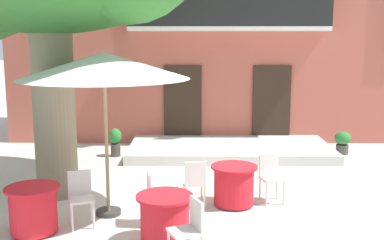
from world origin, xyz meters
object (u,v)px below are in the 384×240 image
object	(u,v)px
cafe_umbrella	(104,66)
cafe_chair_middle_1	(194,181)
cafe_table_front	(33,209)
ground_planter_left	(115,141)
cafe_table_middle	(234,185)
cafe_chair_middle_0	(271,174)
cafe_chair_near_tree_1	(155,194)
cafe_chair_near_tree_0	(190,227)
cafe_chair_front_0	(81,194)
cafe_table_near_tree	(165,219)
ground_planter_right	(343,141)

from	to	relation	value
cafe_umbrella	cafe_chair_middle_1	bearing A→B (deg)	10.84
cafe_table_front	ground_planter_left	xyz separation A→B (m)	(0.47, 5.02, 0.03)
cafe_table_middle	cafe_chair_middle_0	distance (m)	0.77
cafe_chair_near_tree_1	cafe_table_front	world-z (taller)	cafe_chair_near_tree_1
cafe_umbrella	ground_planter_left	xyz separation A→B (m)	(-0.57, 4.21, -2.19)
cafe_chair_near_tree_0	cafe_table_front	bearing A→B (deg)	157.63
cafe_table_middle	cafe_chair_near_tree_1	bearing A→B (deg)	-145.60
cafe_chair_near_tree_0	cafe_chair_front_0	distance (m)	2.27
cafe_chair_near_tree_0	cafe_chair_middle_1	xyz separation A→B (m)	(0.06, 2.13, 0.00)
cafe_table_near_tree	cafe_table_middle	bearing A→B (deg)	54.86
ground_planter_right	cafe_umbrella	bearing A→B (deg)	-140.62
cafe_table_front	ground_planter_right	distance (m)	8.43
ground_planter_right	ground_planter_left	bearing A→B (deg)	-177.11
cafe_chair_middle_0	cafe_table_front	world-z (taller)	cafe_chair_middle_0
cafe_chair_near_tree_0	cafe_table_middle	size ratio (longest dim) A/B	1.05
cafe_chair_near_tree_0	cafe_table_front	distance (m)	2.71
cafe_table_middle	ground_planter_left	world-z (taller)	cafe_table_middle
ground_planter_right	cafe_table_front	bearing A→B (deg)	-140.86
cafe_chair_near_tree_0	cafe_table_middle	xyz separation A→B (m)	(0.79, 2.32, -0.14)
ground_planter_right	cafe_table_near_tree	bearing A→B (deg)	-127.80
cafe_table_near_tree	cafe_chair_front_0	size ratio (longest dim) A/B	0.95
cafe_table_middle	cafe_table_front	size ratio (longest dim) A/B	1.00
cafe_table_middle	ground_planter_right	distance (m)	5.18
cafe_chair_near_tree_0	ground_planter_right	distance (m)	7.53
cafe_chair_front_0	cafe_umbrella	size ratio (longest dim) A/B	0.31
cafe_table_near_tree	cafe_chair_near_tree_1	size ratio (longest dim) A/B	0.95
cafe_table_near_tree	cafe_umbrella	bearing A→B (deg)	132.02
cafe_table_middle	ground_planter_left	size ratio (longest dim) A/B	1.15
cafe_chair_middle_1	cafe_umbrella	world-z (taller)	cafe_umbrella
cafe_chair_near_tree_1	cafe_umbrella	distance (m)	2.30
cafe_table_front	cafe_chair_front_0	xyz separation A→B (m)	(0.68, 0.32, 0.14)
cafe_chair_near_tree_0	ground_planter_right	size ratio (longest dim) A/B	1.48
cafe_table_middle	cafe_chair_front_0	xyz separation A→B (m)	(-2.61, -0.97, 0.14)
cafe_chair_middle_0	cafe_chair_front_0	world-z (taller)	same
cafe_chair_front_0	ground_planter_right	size ratio (longest dim) A/B	1.48
cafe_table_near_tree	ground_planter_left	xyz separation A→B (m)	(-1.65, 5.40, 0.03)
cafe_chair_near_tree_1	ground_planter_right	bearing A→B (deg)	47.09
cafe_table_middle	cafe_table_near_tree	bearing A→B (deg)	-125.14
cafe_chair_middle_0	cafe_chair_middle_1	bearing A→B (deg)	-163.59
cafe_chair_middle_1	cafe_chair_near_tree_0	bearing A→B (deg)	-91.63
cafe_chair_middle_1	ground_planter_right	world-z (taller)	cafe_chair_middle_1
cafe_chair_near_tree_0	cafe_umbrella	bearing A→B (deg)	128.40
cafe_table_middle	cafe_chair_near_tree_0	bearing A→B (deg)	-108.83
cafe_chair_middle_0	cafe_chair_front_0	distance (m)	3.54
ground_planter_right	cafe_chair_middle_0	bearing A→B (deg)	-123.73
cafe_table_middle	cafe_table_front	xyz separation A→B (m)	(-3.29, -1.29, 0.00)
cafe_chair_near_tree_0	ground_planter_right	bearing A→B (deg)	57.54
cafe_table_middle	cafe_umbrella	bearing A→B (deg)	-167.99
cafe_table_near_tree	ground_planter_left	world-z (taller)	cafe_table_near_tree
cafe_table_near_tree	ground_planter_right	world-z (taller)	cafe_table_near_tree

